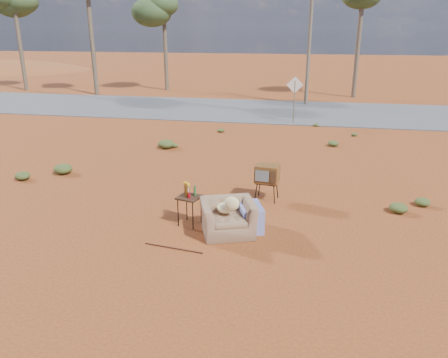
# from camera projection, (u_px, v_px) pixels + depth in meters

# --- Properties ---
(ground) EXTENTS (140.00, 140.00, 0.00)m
(ground) POSITION_uv_depth(u_px,v_px,m) (203.00, 228.00, 9.88)
(ground) COLOR brown
(ground) RESTS_ON ground
(highway) EXTENTS (140.00, 7.00, 0.04)m
(highway) POSITION_uv_depth(u_px,v_px,m) (268.00, 111.00, 23.79)
(highway) COLOR #565659
(highway) RESTS_ON ground
(dirt_mound) EXTENTS (26.00, 18.00, 2.00)m
(dirt_mound) POSITION_uv_depth(u_px,v_px,m) (6.00, 70.00, 46.80)
(dirt_mound) COLOR brown
(dirt_mound) RESTS_ON ground
(armchair) EXTENTS (1.48, 1.26, 1.00)m
(armchair) POSITION_uv_depth(u_px,v_px,m) (232.00, 213.00, 9.56)
(armchair) COLOR #816046
(armchair) RESTS_ON ground
(tv_unit) EXTENTS (0.65, 0.55, 0.95)m
(tv_unit) POSITION_uv_depth(u_px,v_px,m) (267.00, 174.00, 11.32)
(tv_unit) COLOR black
(tv_unit) RESTS_ON ground
(side_table) EXTENTS (0.59, 0.59, 0.98)m
(side_table) POSITION_uv_depth(u_px,v_px,m) (189.00, 195.00, 9.90)
(side_table) COLOR #352013
(side_table) RESTS_ON ground
(rusty_bar) EXTENTS (1.28, 0.22, 0.03)m
(rusty_bar) POSITION_uv_depth(u_px,v_px,m) (173.00, 248.00, 8.97)
(rusty_bar) COLOR #4A2013
(rusty_bar) RESTS_ON ground
(road_sign) EXTENTS (0.78, 0.06, 2.19)m
(road_sign) POSITION_uv_depth(u_px,v_px,m) (295.00, 91.00, 20.25)
(road_sign) COLOR brown
(road_sign) RESTS_ON ground
(eucalyptus_far_left) EXTENTS (3.20, 3.20, 7.10)m
(eucalyptus_far_left) POSITION_uv_depth(u_px,v_px,m) (14.00, 2.00, 29.71)
(eucalyptus_far_left) COLOR brown
(eucalyptus_far_left) RESTS_ON ground
(eucalyptus_near_left) EXTENTS (3.20, 3.20, 6.60)m
(eucalyptus_near_left) POSITION_uv_depth(u_px,v_px,m) (164.00, 10.00, 29.93)
(eucalyptus_near_left) COLOR brown
(eucalyptus_near_left) RESTS_ON ground
(utility_pole_center) EXTENTS (1.40, 0.20, 8.00)m
(utility_pole_center) POSITION_uv_depth(u_px,v_px,m) (310.00, 31.00, 24.39)
(utility_pole_center) COLOR brown
(utility_pole_center) RESTS_ON ground
(scrub_patch) EXTENTS (17.49, 8.07, 0.33)m
(scrub_patch) POSITION_uv_depth(u_px,v_px,m) (210.00, 164.00, 14.08)
(scrub_patch) COLOR #424E22
(scrub_patch) RESTS_ON ground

